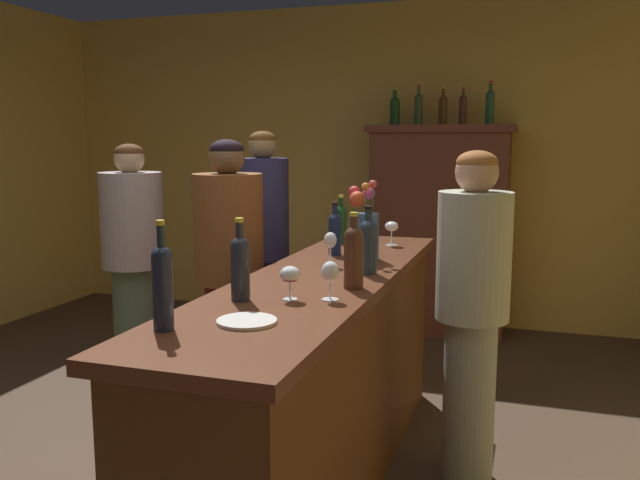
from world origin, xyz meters
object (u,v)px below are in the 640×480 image
(wine_glass_spare, at_px, (330,273))
(display_bottle_midleft, at_px, (419,108))
(wine_glass_rear, at_px, (330,242))
(display_bottle_right, at_px, (490,105))
(display_bottle_left, at_px, (395,109))
(wine_glass_front, at_px, (392,227))
(bar_counter, at_px, (319,382))
(display_cabinet, at_px, (439,226))
(wine_bottle_riesling, at_px, (368,243))
(display_bottle_center, at_px, (443,109))
(wine_bottle_merlot, at_px, (335,231))
(wine_bottle_malbec, at_px, (354,254))
(cheese_plate, at_px, (247,321))
(bartender, at_px, (472,303))
(wine_bottle_pinot, at_px, (240,264))
(flower_arrangement, at_px, (364,229))
(wine_bottle_syrah, at_px, (341,222))
(display_bottle_midright, at_px, (463,108))
(wine_bottle_chardonnay, at_px, (162,283))
(patron_near_entrance, at_px, (229,274))
(patron_in_navy, at_px, (264,249))
(wine_glass_mid, at_px, (290,276))
(patron_tall, at_px, (134,259))

(wine_glass_spare, xyz_separation_m, display_bottle_midleft, (-0.22, 3.08, 0.74))
(wine_glass_rear, height_order, display_bottle_right, display_bottle_right)
(display_bottle_left, bearing_deg, wine_glass_front, -78.30)
(bar_counter, xyz_separation_m, display_bottle_right, (0.51, 2.68, 1.34))
(wine_glass_spare, bearing_deg, display_cabinet, 90.67)
(wine_bottle_riesling, relative_size, display_bottle_center, 1.02)
(wine_glass_spare, bearing_deg, wine_bottle_merlot, 105.94)
(wine_glass_front, xyz_separation_m, wine_glass_rear, (-0.15, -0.70, 0.01))
(wine_bottle_malbec, xyz_separation_m, display_bottle_left, (-0.45, 2.87, 0.70))
(wine_glass_spare, height_order, cheese_plate, wine_glass_spare)
(display_bottle_right, xyz_separation_m, bartender, (0.12, -2.39, -1.00))
(wine_glass_front, height_order, bartender, bartender)
(wine_bottle_pinot, bearing_deg, wine_glass_spare, 19.20)
(display_bottle_midleft, distance_m, display_bottle_center, 0.20)
(wine_glass_rear, relative_size, flower_arrangement, 0.41)
(wine_bottle_merlot, bearing_deg, flower_arrangement, -24.31)
(wine_bottle_syrah, xyz_separation_m, wine_glass_spare, (0.36, -1.35, -0.02))
(wine_glass_rear, xyz_separation_m, wine_glass_spare, (0.20, -0.64, -0.01))
(wine_bottle_merlot, bearing_deg, cheese_plate, -85.47)
(wine_glass_rear, bearing_deg, display_bottle_right, 77.62)
(wine_bottle_merlot, xyz_separation_m, wine_bottle_syrah, (-0.09, 0.41, -0.00))
(display_bottle_left, bearing_deg, display_bottle_midleft, -0.00)
(display_cabinet, height_order, wine_bottle_merlot, display_cabinet)
(wine_bottle_malbec, height_order, display_bottle_midleft, display_bottle_midleft)
(bar_counter, height_order, display_bottle_right, display_bottle_right)
(wine_glass_rear, height_order, display_bottle_center, display_bottle_center)
(cheese_plate, bearing_deg, display_bottle_right, 81.81)
(display_bottle_midleft, relative_size, display_bottle_midright, 1.10)
(wine_bottle_pinot, relative_size, display_bottle_right, 0.94)
(wine_bottle_chardonnay, distance_m, patron_near_entrance, 1.52)
(wine_glass_spare, relative_size, cheese_plate, 0.74)
(wine_bottle_merlot, height_order, patron_in_navy, patron_in_navy)
(display_bottle_center, bearing_deg, patron_near_entrance, -110.38)
(wine_bottle_pinot, xyz_separation_m, wine_glass_rear, (0.11, 0.75, -0.02))
(wine_bottle_merlot, xyz_separation_m, patron_in_navy, (-0.63, 0.54, -0.21))
(wine_bottle_riesling, distance_m, display_bottle_center, 2.66)
(wine_glass_front, height_order, patron_in_navy, patron_in_navy)
(wine_glass_mid, height_order, wine_glass_spare, wine_glass_spare)
(bar_counter, bearing_deg, display_bottle_right, 79.21)
(wine_bottle_syrah, relative_size, patron_in_navy, 0.17)
(display_bottle_center, bearing_deg, wine_bottle_malbec, -88.84)
(wine_bottle_riesling, height_order, display_bottle_left, display_bottle_left)
(patron_near_entrance, bearing_deg, display_cabinet, 125.43)
(wine_glass_spare, bearing_deg, bar_counter, 113.50)
(wine_bottle_pinot, relative_size, wine_glass_spare, 2.10)
(wine_glass_front, xyz_separation_m, patron_near_entrance, (-0.79, -0.46, -0.23))
(wine_glass_mid, bearing_deg, patron_tall, 140.77)
(wine_bottle_malbec, relative_size, display_bottle_right, 0.93)
(wine_bottle_chardonnay, xyz_separation_m, wine_bottle_malbec, (0.41, 0.76, -0.01))
(display_cabinet, relative_size, display_bottle_right, 5.13)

